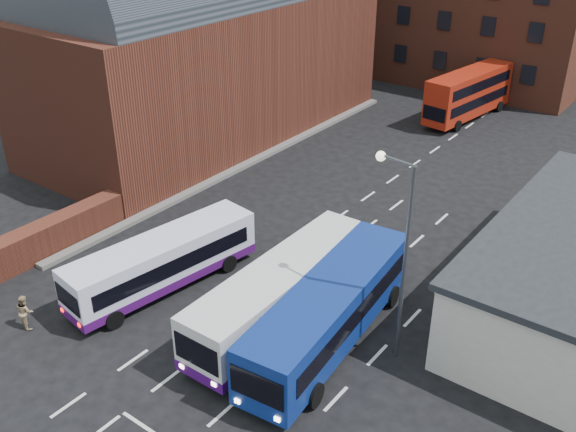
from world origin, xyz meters
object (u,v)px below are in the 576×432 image
Objects in this scene: bus_white_outbound at (163,259)px; pedestrian_beige at (25,311)px; bus_white_inbound at (283,289)px; street_lamp at (400,244)px; bus_blue at (330,309)px; bus_red_double at (469,94)px.

bus_white_outbound is 6.10× the size of pedestrian_beige.
bus_white_inbound is 1.25× the size of street_lamp.
bus_white_outbound is 12.00m from street_lamp.
street_lamp is (2.39, 1.10, 3.51)m from bus_blue.
bus_blue is at bearing 16.55° from bus_white_outbound.
bus_white_inbound is (6.29, 1.24, 0.18)m from bus_white_outbound.
street_lamp reaches higher than bus_red_double.
pedestrian_beige is (-2.63, -5.88, -0.76)m from bus_white_outbound.
bus_white_inbound is at bearing -5.72° from bus_blue.
bus_white_inbound is at bearing -127.57° from pedestrian_beige.
bus_white_inbound is 0.97× the size of bus_blue.
pedestrian_beige is (-4.52, -37.90, -1.28)m from bus_red_double.
bus_blue is at bearing 179.53° from bus_white_inbound.
bus_blue is 6.89× the size of pedestrian_beige.
bus_blue is 1.29× the size of street_lamp.
street_lamp is 16.67m from pedestrian_beige.
bus_white_outbound is 6.42m from bus_white_inbound.
street_lamp is at bearing -167.87° from bus_white_inbound.
bus_white_outbound reaches higher than pedestrian_beige.
bus_white_inbound is at bearing -167.26° from street_lamp.
bus_red_double is 1.15× the size of street_lamp.
bus_red_double is 31.27m from street_lamp.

